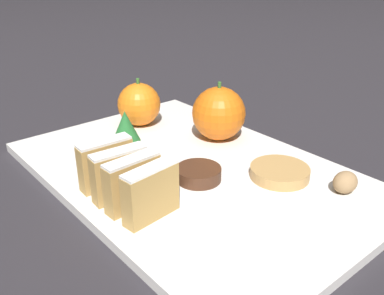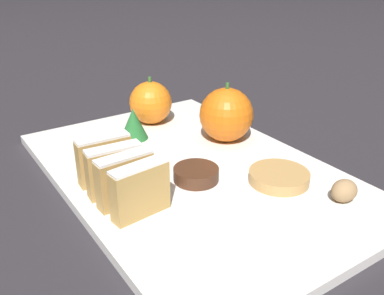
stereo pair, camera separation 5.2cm
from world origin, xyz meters
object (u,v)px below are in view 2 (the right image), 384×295
orange_far (151,103)px  chocolate_cookie (196,174)px  walnut (344,191)px  orange_near (226,115)px

orange_far → chocolate_cookie: bearing=-103.4°
chocolate_cookie → walnut: bearing=-50.0°
walnut → orange_far: bearing=100.7°
orange_near → orange_far: orange_near is taller
orange_near → chocolate_cookie: orange_near is taller
orange_far → walnut: orange_far is taller
walnut → orange_near: bearing=91.3°
walnut → chocolate_cookie: walnut is taller
chocolate_cookie → orange_near: bearing=36.1°
walnut → chocolate_cookie: size_ratio=0.57×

